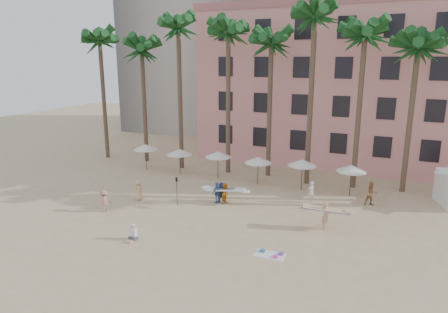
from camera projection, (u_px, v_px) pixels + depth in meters
ground at (207, 243)px, 24.65m from camera, size 120.00×120.00×0.00m
pink_hotel at (370, 87)px, 43.08m from camera, size 35.00×14.00×16.00m
palm_row at (287, 36)px, 34.64m from camera, size 44.40×5.40×16.30m
umbrella_row at (237, 157)px, 36.36m from camera, size 22.50×2.70×2.73m
beach_towel at (271, 254)px, 23.17m from camera, size 1.83×1.06×0.14m
carrier_yellow at (326, 214)px, 26.48m from camera, size 3.15×1.47×1.95m
carrier_white at (226, 192)px, 31.17m from camera, size 3.20×1.23×1.63m
beachgoers at (230, 194)px, 30.91m from camera, size 19.11×10.39×1.92m
paddle at (177, 187)px, 30.71m from camera, size 0.18×0.04×2.23m
seated_man at (133, 235)px, 24.98m from camera, size 0.45×0.78×1.01m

